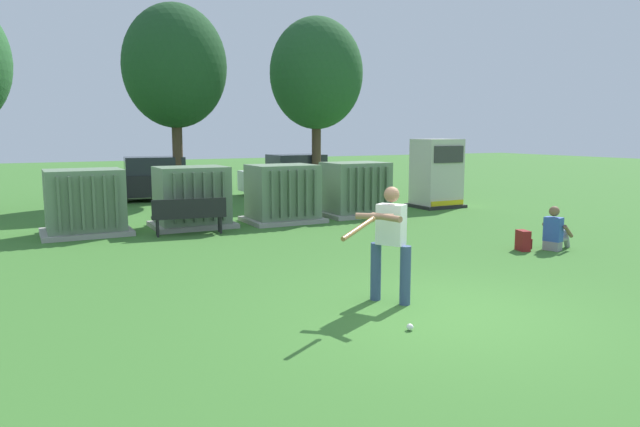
% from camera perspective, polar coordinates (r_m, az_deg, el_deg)
% --- Properties ---
extents(ground_plane, '(96.00, 96.00, 0.00)m').
position_cam_1_polar(ground_plane, '(8.49, 11.91, -9.57)').
color(ground_plane, '#3D752D').
extents(transformer_west, '(2.10, 1.70, 1.62)m').
position_cam_1_polar(transformer_west, '(15.61, -21.94, 0.96)').
color(transformer_west, '#9E9B93').
rests_on(transformer_west, ground).
extents(transformer_mid_west, '(2.10, 1.70, 1.62)m').
position_cam_1_polar(transformer_mid_west, '(16.01, -12.39, 1.51)').
color(transformer_mid_west, '#9E9B93').
rests_on(transformer_mid_west, ground).
extents(transformer_mid_east, '(2.10, 1.70, 1.62)m').
position_cam_1_polar(transformer_mid_east, '(16.58, -3.66, 1.90)').
color(transformer_mid_east, '#9E9B93').
rests_on(transformer_mid_east, ground).
extents(transformer_east, '(2.10, 1.70, 1.62)m').
position_cam_1_polar(transformer_east, '(17.88, 3.47, 2.34)').
color(transformer_east, '#9E9B93').
rests_on(transformer_east, ground).
extents(generator_enclosure, '(1.60, 1.40, 2.30)m').
position_cam_1_polar(generator_enclosure, '(20.20, 11.29, 3.83)').
color(generator_enclosure, '#262626').
rests_on(generator_enclosure, ground).
extents(park_bench, '(1.84, 0.63, 0.92)m').
position_cam_1_polar(park_bench, '(14.77, -12.63, -0.01)').
color(park_bench, black).
rests_on(park_bench, ground).
extents(batter, '(1.48, 1.09, 1.74)m').
position_cam_1_polar(batter, '(8.66, 6.77, -2.46)').
color(batter, '#384C75').
rests_on(batter, ground).
extents(sports_ball, '(0.09, 0.09, 0.09)m').
position_cam_1_polar(sports_ball, '(7.74, 8.77, -10.89)').
color(sports_ball, white).
rests_on(sports_ball, ground).
extents(seated_spectator, '(0.78, 0.64, 0.96)m').
position_cam_1_polar(seated_spectator, '(13.64, 21.94, -1.73)').
color(seated_spectator, gray).
rests_on(seated_spectator, ground).
extents(backpack, '(0.32, 0.36, 0.44)m').
position_cam_1_polar(backpack, '(13.31, 19.22, -2.53)').
color(backpack, maroon).
rests_on(backpack, ground).
extents(tree_center_left, '(3.70, 3.70, 7.07)m').
position_cam_1_polar(tree_center_left, '(22.22, -13.97, 13.71)').
color(tree_center_left, '#4C3828').
rests_on(tree_center_left, ground).
extents(tree_center_right, '(3.65, 3.65, 6.98)m').
position_cam_1_polar(tree_center_right, '(23.53, -0.36, 13.45)').
color(tree_center_right, '#4C3828').
rests_on(tree_center_right, ground).
extents(parked_car_leftmost, '(4.37, 2.29, 1.62)m').
position_cam_1_polar(parked_car_leftmost, '(22.70, -16.08, 3.14)').
color(parked_car_leftmost, black).
rests_on(parked_car_leftmost, ground).
extents(parked_car_left_of_center, '(4.21, 1.93, 1.62)m').
position_cam_1_polar(parked_car_left_of_center, '(24.09, -2.57, 3.70)').
color(parked_car_left_of_center, silver).
rests_on(parked_car_left_of_center, ground).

